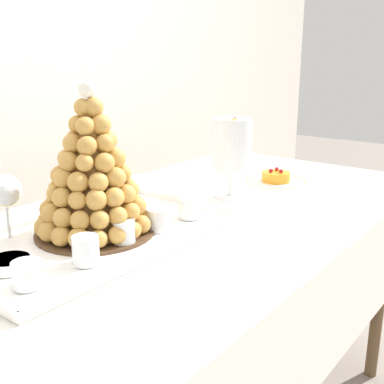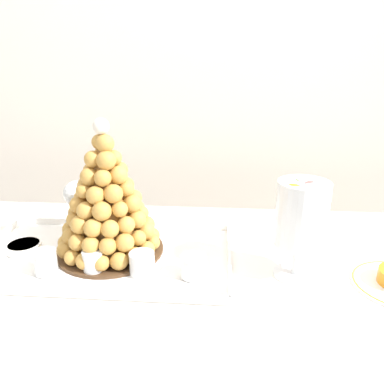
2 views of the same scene
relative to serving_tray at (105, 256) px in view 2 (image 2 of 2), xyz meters
name	(u,v)px [view 2 (image 2 of 2)]	position (x,y,z in m)	size (l,w,h in m)	color
backdrop_wall	(214,63)	(0.25, 0.84, 0.46)	(4.80, 0.10, 2.50)	silver
buffet_table	(201,305)	(0.25, -0.05, -0.10)	(1.68, 0.84, 0.78)	brown
serving_tray	(105,256)	(0.00, 0.00, 0.00)	(0.65, 0.37, 0.02)	white
croquembouche	(107,203)	(0.01, 0.02, 0.14)	(0.28, 0.28, 0.35)	#4C331E
dessert_cup_mid_left	(46,263)	(-0.11, -0.09, 0.03)	(0.05, 0.05, 0.06)	silver
dessert_cup_centre	(93,263)	(0.00, -0.09, 0.03)	(0.05, 0.05, 0.06)	silver
dessert_cup_mid_right	(142,264)	(0.12, -0.08, 0.03)	(0.06, 0.06, 0.05)	silver
dessert_cup_right	(193,267)	(0.24, -0.08, 0.03)	(0.06, 0.06, 0.05)	silver
creme_brulee_ramekin	(24,247)	(-0.22, 0.01, 0.01)	(0.09, 0.09, 0.02)	white
macaron_goblet	(302,216)	(0.48, -0.05, 0.15)	(0.12, 0.12, 0.25)	white
wine_glass	(77,195)	(-0.13, 0.16, 0.11)	(0.08, 0.08, 0.15)	silver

